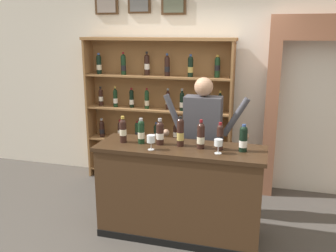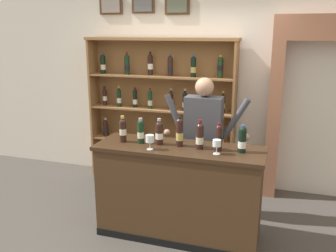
{
  "view_description": "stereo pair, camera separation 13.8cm",
  "coord_description": "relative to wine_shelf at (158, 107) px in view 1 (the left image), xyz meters",
  "views": [
    {
      "loc": [
        1.05,
        -3.51,
        2.18
      ],
      "look_at": [
        0.0,
        0.22,
        1.16
      ],
      "focal_mm": 39.2,
      "sensor_mm": 36.0,
      "label": 1
    },
    {
      "loc": [
        1.18,
        -3.47,
        2.18
      ],
      "look_at": [
        0.0,
        0.22,
        1.16
      ],
      "focal_mm": 39.2,
      "sensor_mm": 36.0,
      "label": 2
    }
  ],
  "objects": [
    {
      "name": "tasting_bottle_prosecco",
      "position": [
        0.89,
        -1.4,
        0.04
      ],
      "size": [
        0.08,
        0.08,
        0.3
      ],
      "color": "black",
      "rests_on": "tasting_counter"
    },
    {
      "name": "wine_glass_center",
      "position": [
        1.08,
        -1.52,
        0.01
      ],
      "size": [
        0.08,
        0.08,
        0.14
      ],
      "color": "silver",
      "rests_on": "tasting_counter"
    },
    {
      "name": "tasting_bottle_bianco",
      "position": [
        1.31,
        -1.39,
        0.04
      ],
      "size": [
        0.08,
        0.08,
        0.28
      ],
      "color": "black",
      "rests_on": "tasting_counter"
    },
    {
      "name": "tasting_bottle_riserva",
      "position": [
        0.05,
        -1.42,
        0.04
      ],
      "size": [
        0.07,
        0.07,
        0.29
      ],
      "color": "black",
      "rests_on": "tasting_counter"
    },
    {
      "name": "tasting_counter",
      "position": [
        0.67,
        -1.41,
        -0.6
      ],
      "size": [
        1.75,
        0.59,
        1.01
      ],
      "color": "#422B19",
      "rests_on": "ground"
    },
    {
      "name": "back_wall",
      "position": [
        0.48,
        0.22,
        0.69
      ],
      "size": [
        12.0,
        0.19,
        3.58
      ],
      "color": "silver",
      "rests_on": "ground"
    },
    {
      "name": "shopkeeper",
      "position": [
        0.81,
        -0.87,
        -0.07
      ],
      "size": [
        1.01,
        0.22,
        1.67
      ],
      "color": "#2D3347",
      "rests_on": "ground"
    },
    {
      "name": "tasting_bottle_vin_santo",
      "position": [
        0.25,
        -1.41,
        0.04
      ],
      "size": [
        0.07,
        0.07,
        0.27
      ],
      "color": "black",
      "rests_on": "tasting_counter"
    },
    {
      "name": "tasting_bottle_rosso",
      "position": [
        1.08,
        -1.41,
        0.04
      ],
      "size": [
        0.07,
        0.07,
        0.29
      ],
      "color": "black",
      "rests_on": "tasting_counter"
    },
    {
      "name": "archway_doorway",
      "position": [
        2.24,
        0.1,
        0.25
      ],
      "size": [
        1.52,
        0.45,
        2.36
      ],
      "color": "#935B42",
      "rests_on": "ground"
    },
    {
      "name": "wine_glass_spare",
      "position": [
        0.42,
        -1.58,
        0.01
      ],
      "size": [
        0.08,
        0.08,
        0.15
      ],
      "color": "silver",
      "rests_on": "tasting_counter"
    },
    {
      "name": "tasting_bottle_super_tuscan",
      "position": [
        0.45,
        -1.39,
        0.03
      ],
      "size": [
        0.08,
        0.08,
        0.28
      ],
      "color": "black",
      "rests_on": "tasting_counter"
    },
    {
      "name": "wine_shelf",
      "position": [
        0.0,
        0.0,
        0.0
      ],
      "size": [
        2.16,
        0.31,
        2.08
      ],
      "color": "olive",
      "rests_on": "ground"
    },
    {
      "name": "ground_plane",
      "position": [
        0.48,
        -1.41,
        -1.11
      ],
      "size": [
        14.0,
        14.0,
        0.02
      ],
      "primitive_type": "cube",
      "color": "#47423D"
    },
    {
      "name": "tasting_bottle_chianti",
      "position": [
        0.67,
        -1.39,
        0.06
      ],
      "size": [
        0.07,
        0.07,
        0.32
      ],
      "color": "black",
      "rests_on": "tasting_counter"
    }
  ]
}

